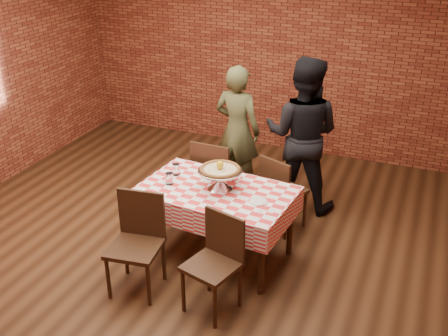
{
  "coord_description": "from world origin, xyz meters",
  "views": [
    {
      "loc": [
        2.27,
        -4.13,
        3.2
      ],
      "look_at": [
        0.49,
        0.22,
        0.93
      ],
      "focal_mm": 42.99,
      "sensor_mm": 36.0,
      "label": 1
    }
  ],
  "objects": [
    {
      "name": "diner_olive",
      "position": [
        0.13,
        1.5,
        0.8
      ],
      "size": [
        0.62,
        0.45,
        1.6
      ],
      "primitive_type": "imported",
      "rotation": [
        0.0,
        0.0,
        3.03
      ],
      "color": "#4C4E2C",
      "rests_on": "ground"
    },
    {
      "name": "tablecloth",
      "position": [
        0.46,
        0.08,
        0.63
      ],
      "size": [
        1.57,
        1.04,
        0.25
      ],
      "primitive_type": null,
      "rotation": [
        0.0,
        0.0,
        -0.09
      ],
      "color": "red",
      "rests_on": "table"
    },
    {
      "name": "pizza_stand",
      "position": [
        0.49,
        0.12,
        0.85
      ],
      "size": [
        0.45,
        0.45,
        0.19
      ],
      "primitive_type": null,
      "rotation": [
        0.0,
        0.0,
        0.04
      ],
      "color": "silver",
      "rests_on": "tablecloth"
    },
    {
      "name": "diner_black",
      "position": [
        0.95,
        1.42,
        0.9
      ],
      "size": [
        0.89,
        0.71,
        1.8
      ],
      "primitive_type": "imported",
      "rotation": [
        0.0,
        0.0,
        3.17
      ],
      "color": "black",
      "rests_on": "ground"
    },
    {
      "name": "chair_far_left",
      "position": [
        0.14,
        0.88,
        0.47
      ],
      "size": [
        0.47,
        0.47,
        0.94
      ],
      "primitive_type": null,
      "rotation": [
        0.0,
        0.0,
        3.11
      ],
      "color": "#382314",
      "rests_on": "ground"
    },
    {
      "name": "table",
      "position": [
        0.46,
        0.08,
        0.38
      ],
      "size": [
        1.53,
        1.0,
        0.75
      ],
      "primitive_type": "cube",
      "rotation": [
        0.0,
        0.0,
        -0.09
      ],
      "color": "#382314",
      "rests_on": "ground"
    },
    {
      "name": "condiment_caddy",
      "position": [
        0.54,
        0.34,
        0.83
      ],
      "size": [
        0.13,
        0.12,
        0.15
      ],
      "primitive_type": "cube",
      "rotation": [
        0.0,
        0.0,
        -0.36
      ],
      "color": "silver",
      "rests_on": "tablecloth"
    },
    {
      "name": "water_glass_right",
      "position": [
        -0.04,
        0.22,
        0.82
      ],
      "size": [
        0.08,
        0.08,
        0.12
      ],
      "primitive_type": "cylinder",
      "rotation": [
        0.0,
        0.0,
        -0.09
      ],
      "color": "white",
      "rests_on": "tablecloth"
    },
    {
      "name": "chair_near_left",
      "position": [
        -0.01,
        -0.7,
        0.46
      ],
      "size": [
        0.5,
        0.5,
        0.93
      ],
      "primitive_type": null,
      "rotation": [
        0.0,
        0.0,
        0.14
      ],
      "color": "#382314",
      "rests_on": "ground"
    },
    {
      "name": "chair_near_right",
      "position": [
        0.74,
        -0.7,
        0.45
      ],
      "size": [
        0.51,
        0.51,
        0.89
      ],
      "primitive_type": null,
      "rotation": [
        0.0,
        0.0,
        -0.27
      ],
      "color": "#382314",
      "rests_on": "ground"
    },
    {
      "name": "ground",
      "position": [
        0.0,
        0.0,
        0.0
      ],
      "size": [
        6.0,
        6.0,
        0.0
      ],
      "primitive_type": "plane",
      "color": "black",
      "rests_on": "ground"
    },
    {
      "name": "pizza",
      "position": [
        0.49,
        0.12,
        0.96
      ],
      "size": [
        0.4,
        0.4,
        0.03
      ],
      "primitive_type": "cylinder",
      "rotation": [
        0.0,
        0.0,
        0.04
      ],
      "color": "beige",
      "rests_on": "pizza_stand"
    },
    {
      "name": "lemon",
      "position": [
        0.49,
        0.12,
        1.01
      ],
      "size": [
        0.07,
        0.07,
        0.09
      ],
      "primitive_type": "ellipsoid",
      "rotation": [
        0.0,
        0.0,
        0.04
      ],
      "color": "yellow",
      "rests_on": "pizza"
    },
    {
      "name": "chair_far_right",
      "position": [
        0.93,
        0.85,
        0.44
      ],
      "size": [
        0.52,
        0.52,
        0.88
      ],
      "primitive_type": null,
      "rotation": [
        0.0,
        0.0,
        2.76
      ],
      "color": "#382314",
      "rests_on": "ground"
    },
    {
      "name": "sweetener_packet_a",
      "position": [
        0.99,
        -0.15,
        0.76
      ],
      "size": [
        0.05,
        0.04,
        0.0
      ],
      "primitive_type": "cube",
      "rotation": [
        0.0,
        0.0,
        0.14
      ],
      "color": "white",
      "rests_on": "tablecloth"
    },
    {
      "name": "water_glass_left",
      "position": [
        -0.01,
        0.01,
        0.82
      ],
      "size": [
        0.08,
        0.08,
        0.12
      ],
      "primitive_type": "cylinder",
      "rotation": [
        0.0,
        0.0,
        -0.09
      ],
      "color": "white",
      "rests_on": "tablecloth"
    },
    {
      "name": "back_wall",
      "position": [
        0.0,
        3.0,
        1.45
      ],
      "size": [
        5.5,
        0.0,
        5.5
      ],
      "primitive_type": "plane",
      "rotation": [
        1.57,
        0.0,
        0.0
      ],
      "color": "maroon",
      "rests_on": "ground"
    },
    {
      "name": "side_plate",
      "position": [
        0.92,
        -0.0,
        0.76
      ],
      "size": [
        0.18,
        0.18,
        0.01
      ],
      "primitive_type": "cylinder",
      "rotation": [
        0.0,
        0.0,
        -0.09
      ],
      "color": "white",
      "rests_on": "tablecloth"
    },
    {
      "name": "sweetener_packet_b",
      "position": [
        1.08,
        -0.14,
        0.76
      ],
      "size": [
        0.05,
        0.04,
        0.0
      ],
      "primitive_type": "cube",
      "rotation": [
        0.0,
        0.0,
        -0.01
      ],
      "color": "white",
      "rests_on": "tablecloth"
    }
  ]
}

